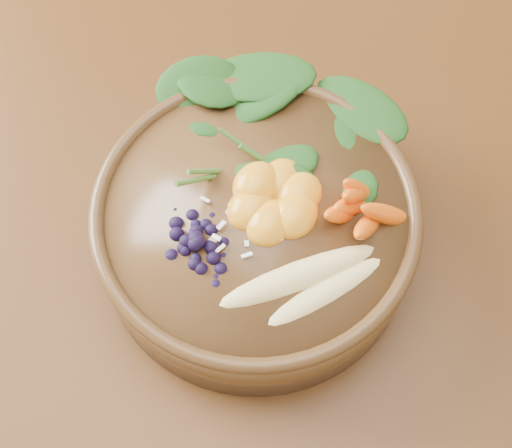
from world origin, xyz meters
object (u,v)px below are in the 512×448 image
object	(u,v)px
mandarin_cluster	(275,193)
kale_heap	(288,129)
banana_halves	(313,277)
dining_table	(167,131)
stoneware_bowl	(256,229)
carrot_cluster	(370,191)
blueberry_pile	(195,233)

from	to	relation	value
mandarin_cluster	kale_heap	bearing A→B (deg)	113.39
banana_halves	mandarin_cluster	distance (m)	0.08
dining_table	mandarin_cluster	xyz separation A→B (m)	(0.20, -0.08, 0.18)
stoneware_bowl	banana_halves	world-z (taller)	banana_halves
carrot_cluster	mandarin_cluster	xyz separation A→B (m)	(-0.07, -0.03, -0.02)
dining_table	stoneware_bowl	size ratio (longest dim) A/B	5.84
kale_heap	carrot_cluster	distance (m)	0.09
carrot_cluster	blueberry_pile	bearing A→B (deg)	-109.55
dining_table	carrot_cluster	size ratio (longest dim) A/B	21.18
blueberry_pile	stoneware_bowl	bearing A→B (deg)	68.03
stoneware_bowl	carrot_cluster	size ratio (longest dim) A/B	3.62
carrot_cluster	blueberry_pile	world-z (taller)	carrot_cluster
kale_heap	carrot_cluster	bearing A→B (deg)	-14.32
kale_heap	banana_halves	size ratio (longest dim) A/B	1.28
mandarin_cluster	blueberry_pile	xyz separation A→B (m)	(-0.03, -0.07, 0.00)
dining_table	carrot_cluster	xyz separation A→B (m)	(0.27, -0.05, 0.20)
dining_table	kale_heap	bearing A→B (deg)	-9.61
stoneware_bowl	blueberry_pile	distance (m)	0.08
banana_halves	carrot_cluster	bearing A→B (deg)	113.06
blueberry_pile	dining_table	bearing A→B (deg)	138.62
stoneware_bowl	banana_halves	size ratio (longest dim) A/B	1.96
stoneware_bowl	carrot_cluster	distance (m)	0.12
kale_heap	dining_table	bearing A→B (deg)	170.39
stoneware_bowl	banana_halves	distance (m)	0.09
banana_halves	dining_table	bearing A→B (deg)	179.00
banana_halves	mandarin_cluster	xyz separation A→B (m)	(-0.06, 0.04, 0.00)
dining_table	kale_heap	xyz separation A→B (m)	(0.18, -0.03, 0.19)
stoneware_bowl	carrot_cluster	bearing A→B (deg)	31.48
dining_table	blueberry_pile	world-z (taller)	blueberry_pile
stoneware_bowl	mandarin_cluster	world-z (taller)	mandarin_cluster
carrot_cluster	stoneware_bowl	bearing A→B (deg)	-123.69
banana_halves	mandarin_cluster	size ratio (longest dim) A/B	1.61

